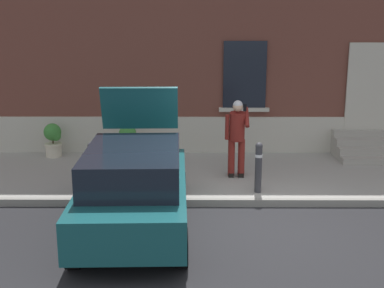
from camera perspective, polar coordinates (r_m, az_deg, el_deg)
ground_plane at (r=9.37m, az=5.89°, el=-8.90°), size 80.00×80.00×0.00m
sidewalk at (r=11.97m, az=4.63°, el=-3.40°), size 24.00×3.60×0.15m
curb_edge at (r=10.22m, az=5.40°, el=-6.48°), size 24.00×0.12×0.15m
building_facade at (r=13.92m, az=4.19°, el=14.26°), size 24.00×1.52×7.50m
entrance_stoop at (r=13.87m, az=19.14°, el=-0.39°), size 1.79×1.28×0.64m
hatchback_car_teal at (r=8.90m, az=-6.40°, el=-4.68°), size 1.89×4.11×2.34m
bollard_near_person at (r=10.45m, az=7.38°, el=-2.40°), size 0.15×0.15×1.04m
bollard_far_left at (r=10.57m, az=-11.03°, el=-2.35°), size 0.15×0.15×1.04m
person_on_phone at (r=11.26m, az=5.00°, el=1.15°), size 0.51×0.49×1.75m
planter_cream at (r=13.56m, az=-15.14°, el=0.53°), size 0.44×0.44×0.86m
planter_terracotta at (r=13.03m, az=-7.10°, el=0.37°), size 0.44×0.44×0.86m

